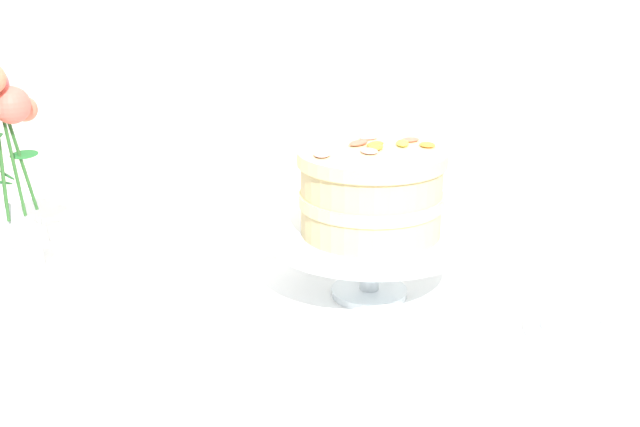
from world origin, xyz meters
TOP-DOWN VIEW (x-y plane):
  - dining_table at (0.00, -0.02)m, footprint 1.40×1.00m
  - linen_napkin at (0.12, -0.03)m, footprint 0.38×0.38m
  - cake_stand at (0.12, -0.03)m, footprint 0.29×0.29m
  - layer_cake at (0.12, -0.03)m, footprint 0.21×0.21m
  - flower_vase at (-0.42, 0.03)m, footprint 0.10×0.10m
  - teacup at (0.38, -0.14)m, footprint 0.12×0.11m

SIDE VIEW (x-z plane):
  - dining_table at x=0.00m, z-range 0.28..1.02m
  - linen_napkin at x=0.12m, z-range 0.74..0.74m
  - teacup at x=0.38m, z-range 0.74..0.79m
  - cake_stand at x=0.12m, z-range 0.77..0.87m
  - flower_vase at x=-0.42m, z-range 0.73..1.06m
  - layer_cake at x=0.12m, z-range 0.84..0.96m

